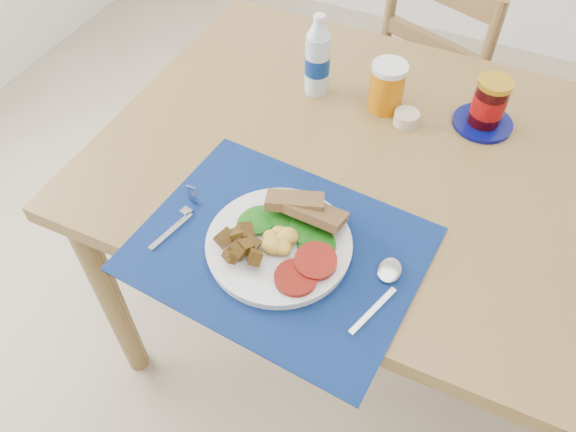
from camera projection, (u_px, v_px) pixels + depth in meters
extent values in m
plane|color=gray|center=(358.00, 392.00, 1.65)|extent=(4.00, 4.00, 0.00)
cube|color=brown|center=(422.00, 175.00, 1.21)|extent=(1.40, 0.90, 0.04)
cylinder|color=brown|center=(112.00, 300.00, 1.44)|extent=(0.06, 0.06, 0.71)
cylinder|color=brown|center=(251.00, 120.00, 1.90)|extent=(0.06, 0.06, 0.71)
cube|color=#523D1D|center=(447.00, 92.00, 1.92)|extent=(0.50, 0.49, 0.04)
cylinder|color=#523D1D|center=(496.00, 139.00, 2.08)|extent=(0.03, 0.03, 0.38)
cylinder|color=#523D1D|center=(423.00, 99.00, 2.23)|extent=(0.03, 0.03, 0.38)
cylinder|color=#523D1D|center=(447.00, 183.00, 1.93)|extent=(0.03, 0.03, 0.38)
cylinder|color=#523D1D|center=(372.00, 137.00, 2.09)|extent=(0.03, 0.03, 0.38)
cube|color=black|center=(279.00, 249.00, 1.05)|extent=(0.55, 0.45, 0.00)
cylinder|color=silver|center=(279.00, 245.00, 1.05)|extent=(0.27, 0.27, 0.02)
ellipsoid|color=gold|center=(280.00, 240.00, 1.02)|extent=(0.07, 0.06, 0.03)
cylinder|color=#8A0905|center=(306.00, 270.00, 0.99)|extent=(0.08, 0.08, 0.01)
ellipsoid|color=#0C3907|center=(292.00, 227.00, 1.05)|extent=(0.14, 0.09, 0.01)
cube|color=olive|center=(305.00, 207.00, 1.06)|extent=(0.12, 0.09, 0.04)
cube|color=#B2B5BA|center=(171.00, 231.00, 1.08)|extent=(0.04, 0.11, 0.00)
cube|color=#B2B5BA|center=(191.00, 205.00, 1.12)|extent=(0.03, 0.06, 0.00)
cube|color=#B2B5BA|center=(373.00, 311.00, 0.96)|extent=(0.05, 0.12, 0.00)
ellipsoid|color=#B2B5BA|center=(389.00, 271.00, 1.02)|extent=(0.04, 0.06, 0.01)
cylinder|color=#ADBFCC|center=(317.00, 64.00, 1.31)|extent=(0.06, 0.06, 0.15)
cylinder|color=navy|center=(317.00, 64.00, 1.31)|extent=(0.06, 0.06, 0.04)
cone|color=#ADBFCC|center=(319.00, 29.00, 1.24)|extent=(0.05, 0.05, 0.04)
cylinder|color=white|center=(319.00, 18.00, 1.22)|extent=(0.03, 0.03, 0.02)
cylinder|color=#BA6004|center=(387.00, 88.00, 1.28)|extent=(0.08, 0.08, 0.11)
cylinder|color=#C2B48E|center=(406.00, 118.00, 1.28)|extent=(0.06, 0.06, 0.03)
cylinder|color=#050A56|center=(482.00, 123.00, 1.28)|extent=(0.14, 0.14, 0.01)
cylinder|color=black|center=(489.00, 104.00, 1.24)|extent=(0.07, 0.07, 0.10)
cylinder|color=maroon|center=(489.00, 104.00, 1.24)|extent=(0.07, 0.07, 0.05)
cylinder|color=gold|center=(496.00, 83.00, 1.20)|extent=(0.08, 0.08, 0.01)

